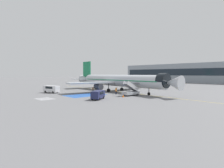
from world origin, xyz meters
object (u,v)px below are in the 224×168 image
object	(u,v)px
boarding_stairs_forward	(131,92)
traffic_cone_1	(98,91)
ground_crew_2	(116,91)
fuel_tanker	(135,83)
ground_crew_1	(116,90)
service_van_0	(51,89)
ground_crew_0	(93,89)
terminal_building	(199,73)
airliner	(118,81)
service_van_1	(98,94)
baggage_cart	(97,92)
traffic_cone_0	(123,96)

from	to	relation	value
boarding_stairs_forward	traffic_cone_1	distance (m)	13.16
ground_crew_2	traffic_cone_1	world-z (taller)	ground_crew_2
fuel_tanker	ground_crew_1	distance (m)	25.08
service_van_0	boarding_stairs_forward	bearing A→B (deg)	102.62
ground_crew_0	terminal_building	xyz separation A→B (m)	(1.56, 87.44, 5.60)
service_van_0	fuel_tanker	bearing A→B (deg)	156.36
service_van_0	airliner	bearing A→B (deg)	129.05
service_van_1	ground_crew_1	world-z (taller)	service_van_1
ground_crew_0	ground_crew_1	bearing A→B (deg)	-34.73
airliner	fuel_tanker	bearing A→B (deg)	-154.50
service_van_1	baggage_cart	bearing A→B (deg)	113.46
airliner	ground_crew_1	bearing A→B (deg)	42.69
baggage_cart	traffic_cone_1	bearing A→B (deg)	33.50
baggage_cart	fuel_tanker	bearing A→B (deg)	8.02
airliner	terminal_building	size ratio (longest dim) A/B	0.39
boarding_stairs_forward	ground_crew_2	size ratio (longest dim) A/B	2.96
boarding_stairs_forward	terminal_building	xyz separation A→B (m)	(-13.54, 86.03, 5.54)
traffic_cone_1	ground_crew_0	bearing A→B (deg)	-160.10
airliner	baggage_cart	xyz separation A→B (m)	(-1.84, -7.24, -3.44)
airliner	ground_crew_1	size ratio (longest dim) A/B	24.86
ground_crew_0	ground_crew_1	distance (m)	8.46
boarding_stairs_forward	terminal_building	size ratio (longest dim) A/B	0.05
ground_crew_0	ground_crew_2	world-z (taller)	ground_crew_2
service_van_0	ground_crew_0	size ratio (longest dim) A/B	3.52
fuel_tanker	service_van_1	world-z (taller)	fuel_tanker
boarding_stairs_forward	fuel_tanker	size ratio (longest dim) A/B	0.53
fuel_tanker	ground_crew_2	distance (m)	28.33
airliner	boarding_stairs_forward	xyz separation A→B (m)	(10.07, -5.01, -2.69)
service_van_1	baggage_cart	world-z (taller)	service_van_1
ground_crew_0	traffic_cone_1	world-z (taller)	ground_crew_0
ground_crew_2	traffic_cone_1	size ratio (longest dim) A/B	3.89
service_van_0	ground_crew_0	bearing A→B (deg)	132.14
service_van_0	ground_crew_0	xyz separation A→B (m)	(6.54, 11.32, -0.38)
ground_crew_0	terminal_building	size ratio (longest dim) A/B	0.01
boarding_stairs_forward	airliner	bearing A→B (deg)	156.72
traffic_cone_0	terminal_building	world-z (taller)	terminal_building
ground_crew_1	traffic_cone_1	size ratio (longest dim) A/B	3.93
traffic_cone_0	traffic_cone_1	size ratio (longest dim) A/B	1.46
ground_crew_0	ground_crew_1	size ratio (longest dim) A/B	0.90
baggage_cart	ground_crew_1	distance (m)	6.08
ground_crew_2	terminal_building	size ratio (longest dim) A/B	0.02
baggage_cart	ground_crew_1	bearing A→B (deg)	-57.00
baggage_cart	ground_crew_1	xyz separation A→B (m)	(4.76, 3.70, 0.80)
ground_crew_1	traffic_cone_1	world-z (taller)	ground_crew_1
fuel_tanker	ground_crew_0	size ratio (longest dim) A/B	6.07
traffic_cone_1	service_van_1	bearing A→B (deg)	-39.49
service_van_1	traffic_cone_1	bearing A→B (deg)	111.81
baggage_cart	traffic_cone_0	xyz separation A→B (m)	(12.67, -1.65, 0.08)
ground_crew_0	airliner	bearing A→B (deg)	-2.68
baggage_cart	service_van_0	bearing A→B (deg)	132.37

